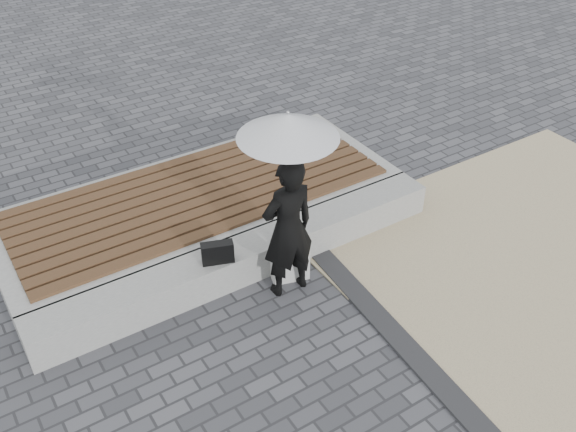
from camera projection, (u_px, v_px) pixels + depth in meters
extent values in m
plane|color=#4E4E54|center=(327.00, 360.00, 6.40)|extent=(80.00, 80.00, 0.00)
cube|color=#2A2A2D|center=(418.00, 360.00, 6.38)|extent=(0.61, 5.20, 0.04)
cube|color=#AEAEA8|center=(247.00, 258.00, 7.37)|extent=(5.00, 0.45, 0.40)
cube|color=#A9A9A4|center=(200.00, 207.00, 8.19)|extent=(5.00, 2.00, 0.40)
imported|color=black|center=(288.00, 229.00, 6.77)|extent=(0.62, 0.41, 1.67)
cylinder|color=#B0B0B5|center=(288.00, 181.00, 6.42)|extent=(0.02, 0.02, 1.00)
cone|color=silver|center=(288.00, 126.00, 6.06)|extent=(1.00, 1.00, 0.24)
sphere|color=#B0B0B5|center=(288.00, 113.00, 5.97)|extent=(0.03, 0.03, 0.03)
cube|color=black|center=(217.00, 253.00, 6.94)|extent=(0.37, 0.23, 0.25)
cube|color=silver|center=(290.00, 263.00, 7.27)|extent=(0.45, 0.29, 0.44)
cube|color=#F6593C|center=(292.00, 250.00, 7.10)|extent=(0.39, 0.35, 0.01)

